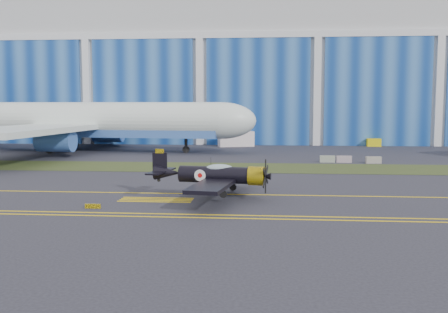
# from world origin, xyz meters

# --- Properties ---
(ground) EXTENTS (260.00, 260.00, 0.00)m
(ground) POSITION_xyz_m (0.00, 0.00, 0.00)
(ground) COLOR #2E2E38
(ground) RESTS_ON ground
(grass_median) EXTENTS (260.00, 10.00, 0.02)m
(grass_median) POSITION_xyz_m (0.00, 14.00, 0.02)
(grass_median) COLOR #475128
(grass_median) RESTS_ON ground
(hangar) EXTENTS (220.00, 45.70, 30.00)m
(hangar) POSITION_xyz_m (0.00, 71.79, 14.96)
(hangar) COLOR silver
(hangar) RESTS_ON ground
(taxiway_centreline) EXTENTS (200.00, 0.20, 0.02)m
(taxiway_centreline) POSITION_xyz_m (0.00, -5.00, 0.01)
(taxiway_centreline) COLOR yellow
(taxiway_centreline) RESTS_ON ground
(edge_line_near) EXTENTS (80.00, 0.20, 0.02)m
(edge_line_near) POSITION_xyz_m (0.00, -14.50, 0.01)
(edge_line_near) COLOR yellow
(edge_line_near) RESTS_ON ground
(edge_line_far) EXTENTS (80.00, 0.20, 0.02)m
(edge_line_far) POSITION_xyz_m (0.00, -13.50, 0.01)
(edge_line_far) COLOR yellow
(edge_line_far) RESTS_ON ground
(hold_short_ladder) EXTENTS (6.00, 2.40, 0.02)m
(hold_short_ladder) POSITION_xyz_m (-18.00, -8.10, 0.01)
(hold_short_ladder) COLOR yellow
(hold_short_ladder) RESTS_ON ground
(guard_board_left) EXTENTS (1.20, 0.15, 0.35)m
(guard_board_left) POSITION_xyz_m (-22.00, -12.00, 0.17)
(guard_board_left) COLOR yellow
(guard_board_left) RESTS_ON ground
(warbird) EXTENTS (13.12, 15.11, 4.05)m
(warbird) POSITION_xyz_m (-13.27, -7.06, 2.00)
(warbird) COLOR black
(warbird) RESTS_ON ground
(jetliner) EXTENTS (70.19, 61.11, 22.90)m
(jetliner) POSITION_xyz_m (-40.14, 34.15, 11.45)
(jetliner) COLOR silver
(jetliner) RESTS_ON ground
(shipping_container) EXTENTS (6.80, 4.21, 2.75)m
(shipping_container) POSITION_xyz_m (-14.87, 45.76, 1.38)
(shipping_container) COLOR white
(shipping_container) RESTS_ON ground
(tug) EXTENTS (2.51, 1.61, 1.44)m
(tug) POSITION_xyz_m (10.34, 47.89, 0.72)
(tug) COLOR yellow
(tug) RESTS_ON ground
(barrier_a) EXTENTS (2.02, 0.67, 0.90)m
(barrier_a) POSITION_xyz_m (-0.99, 20.80, 0.45)
(barrier_a) COLOR gray
(barrier_a) RESTS_ON ground
(barrier_b) EXTENTS (2.01, 0.62, 0.90)m
(barrier_b) POSITION_xyz_m (1.19, 20.72, 0.45)
(barrier_b) COLOR #A08F98
(barrier_b) RESTS_ON ground
(barrier_c) EXTENTS (2.06, 0.85, 0.90)m
(barrier_c) POSITION_xyz_m (4.92, 20.10, 0.45)
(barrier_c) COLOR gray
(barrier_c) RESTS_ON ground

